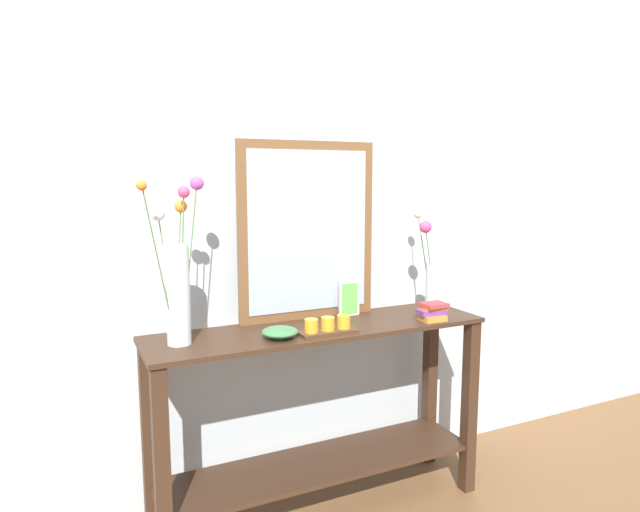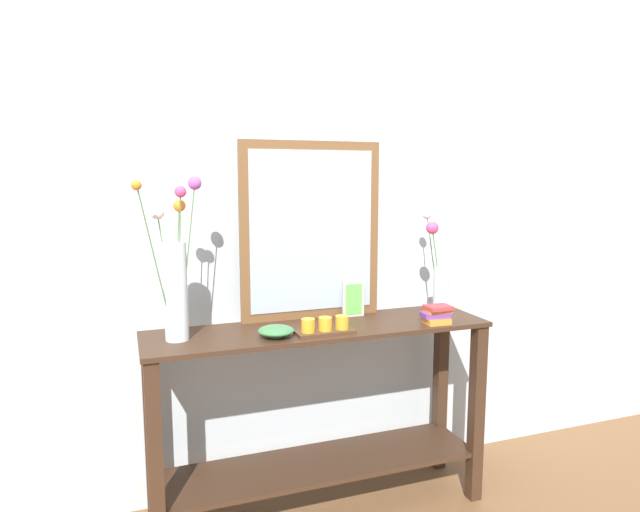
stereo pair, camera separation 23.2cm
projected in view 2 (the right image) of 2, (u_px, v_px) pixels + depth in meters
ground_plane at (320, 512)px, 2.48m from camera, size 7.00×6.00×0.02m
wall_back at (298, 206)px, 2.58m from camera, size 6.40×0.08×2.70m
console_table at (320, 400)px, 2.41m from camera, size 1.48×0.38×0.85m
mirror_leaning at (311, 231)px, 2.46m from camera, size 0.65×0.03×0.79m
tall_vase_left at (175, 278)px, 2.14m from camera, size 0.26×0.21×0.64m
vase_right at (439, 278)px, 2.55m from camera, size 0.13×0.16×0.48m
candle_tray at (325, 327)px, 2.26m from camera, size 0.24×0.09×0.07m
picture_frame_small at (353, 299)px, 2.52m from camera, size 0.10×0.01×0.16m
decorative_bowl at (276, 331)px, 2.20m from camera, size 0.15×0.15×0.05m
book_stack at (437, 314)px, 2.41m from camera, size 0.13×0.10×0.08m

